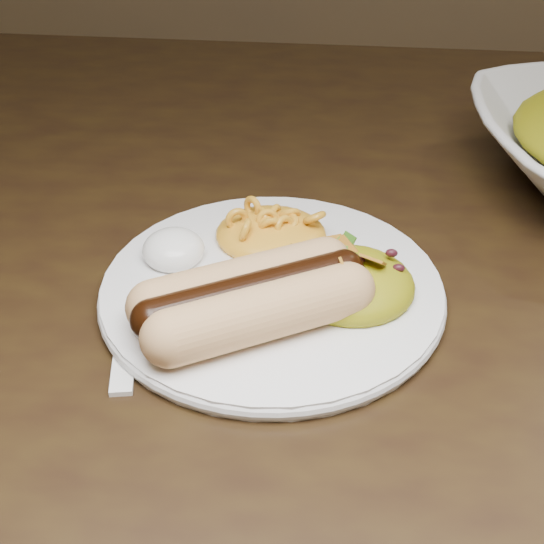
# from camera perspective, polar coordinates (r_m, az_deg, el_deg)

# --- Properties ---
(table) EXTENTS (1.60, 0.90, 0.75)m
(table) POSITION_cam_1_polar(r_m,az_deg,el_deg) (0.71, 6.14, -2.80)
(table) COLOR black
(table) RESTS_ON floor
(plate) EXTENTS (0.30, 0.30, 0.01)m
(plate) POSITION_cam_1_polar(r_m,az_deg,el_deg) (0.56, 0.00, -1.37)
(plate) COLOR white
(plate) RESTS_ON table
(hotdog) EXTENTS (0.14, 0.13, 0.04)m
(hotdog) POSITION_cam_1_polar(r_m,az_deg,el_deg) (0.51, -1.50, -1.91)
(hotdog) COLOR tan
(hotdog) RESTS_ON plate
(mac_and_cheese) EXTENTS (0.11, 0.11, 0.03)m
(mac_and_cheese) POSITION_cam_1_polar(r_m,az_deg,el_deg) (0.60, -0.08, 3.90)
(mac_and_cheese) COLOR gold
(mac_and_cheese) RESTS_ON plate
(sour_cream) EXTENTS (0.05, 0.05, 0.03)m
(sour_cream) POSITION_cam_1_polar(r_m,az_deg,el_deg) (0.58, -7.48, 2.22)
(sour_cream) COLOR white
(sour_cream) RESTS_ON plate
(taco_salad) EXTENTS (0.09, 0.09, 0.04)m
(taco_salad) POSITION_cam_1_polar(r_m,az_deg,el_deg) (0.55, 5.97, -0.12)
(taco_salad) COLOR #CA7409
(taco_salad) RESTS_ON plate
(fork) EXTENTS (0.05, 0.16, 0.00)m
(fork) POSITION_cam_1_polar(r_m,az_deg,el_deg) (0.53, -10.93, -5.25)
(fork) COLOR white
(fork) RESTS_ON table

